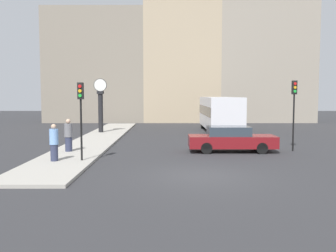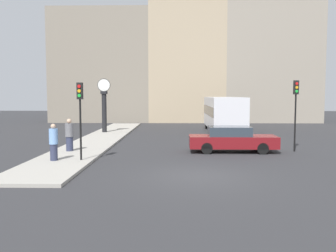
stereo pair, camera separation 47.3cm
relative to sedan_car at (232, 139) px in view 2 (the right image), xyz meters
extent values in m
plane|color=#2D2D30|center=(-2.18, -6.17, -0.71)|extent=(120.00, 120.00, 0.00)
cube|color=#A39E93|center=(-8.35, 5.44, -0.64)|extent=(2.89, 27.22, 0.13)
cube|color=gray|center=(-11.90, 23.68, 5.75)|extent=(11.39, 5.00, 12.92)
cube|color=tan|center=(-1.88, 23.68, 6.70)|extent=(8.64, 5.00, 14.81)
cube|color=gray|center=(7.84, 23.68, 7.08)|extent=(10.80, 5.00, 15.57)
cube|color=maroon|center=(0.05, 0.00, -0.13)|extent=(4.75, 1.70, 0.64)
cube|color=#2D3842|center=(-0.14, 0.00, 0.45)|extent=(2.28, 1.53, 0.51)
cylinder|color=black|center=(1.52, 0.74, -0.40)|extent=(0.61, 0.22, 0.61)
cylinder|color=black|center=(1.52, -0.74, -0.40)|extent=(0.61, 0.22, 0.61)
cylinder|color=black|center=(-1.43, 0.74, -0.40)|extent=(0.61, 0.22, 0.61)
cylinder|color=black|center=(-1.43, -0.74, -0.40)|extent=(0.61, 0.22, 0.61)
cube|color=silver|center=(0.92, 11.42, 0.95)|extent=(2.57, 9.82, 2.59)
cube|color=#1E232D|center=(0.92, 11.42, 1.12)|extent=(2.60, 9.63, 0.77)
cylinder|color=black|center=(2.07, 14.46, -0.26)|extent=(0.28, 0.90, 0.90)
cylinder|color=black|center=(-0.22, 14.46, -0.26)|extent=(0.28, 0.90, 0.90)
cylinder|color=black|center=(2.07, 8.38, -0.26)|extent=(0.28, 0.90, 0.90)
cylinder|color=black|center=(-0.22, 8.38, -0.26)|extent=(0.28, 0.90, 0.90)
cylinder|color=black|center=(-7.44, -3.43, 0.82)|extent=(0.09, 0.09, 2.80)
cube|color=black|center=(-7.44, -3.43, 2.60)|extent=(0.26, 0.20, 0.76)
cylinder|color=red|center=(-7.44, -3.55, 2.81)|extent=(0.15, 0.04, 0.15)
cylinder|color=orange|center=(-7.44, -3.55, 2.60)|extent=(0.15, 0.04, 0.15)
cylinder|color=green|center=(-7.44, -3.55, 2.39)|extent=(0.15, 0.04, 0.15)
cylinder|color=black|center=(3.52, 0.31, 0.87)|extent=(0.09, 0.09, 3.16)
cube|color=black|center=(3.52, 0.31, 2.83)|extent=(0.26, 0.20, 0.76)
cylinder|color=red|center=(3.52, 0.19, 3.04)|extent=(0.15, 0.04, 0.15)
cylinder|color=orange|center=(3.52, 0.19, 2.83)|extent=(0.15, 0.04, 0.15)
cylinder|color=green|center=(3.52, 0.19, 2.63)|extent=(0.15, 0.04, 0.15)
cylinder|color=black|center=(-8.91, 9.65, 0.96)|extent=(0.38, 0.38, 3.08)
cube|color=black|center=(-8.91, 9.65, 2.62)|extent=(0.49, 0.49, 0.23)
cylinder|color=black|center=(-8.91, 9.65, 3.22)|extent=(1.04, 0.04, 1.04)
cylinder|color=white|center=(-8.91, 9.65, 3.22)|extent=(0.97, 0.06, 0.97)
cylinder|color=#2D334C|center=(-8.77, -0.68, -0.19)|extent=(0.37, 0.37, 0.77)
cylinder|color=slate|center=(-8.77, -0.68, 0.55)|extent=(0.44, 0.44, 0.72)
sphere|color=tan|center=(-8.77, -0.68, 1.03)|extent=(0.24, 0.24, 0.24)
cylinder|color=#2D334C|center=(-8.65, -3.61, -0.20)|extent=(0.34, 0.34, 0.75)
cylinder|color=#729ED8|center=(-8.65, -3.61, 0.53)|extent=(0.40, 0.40, 0.70)
sphere|color=tan|center=(-8.65, -3.61, 1.00)|extent=(0.23, 0.23, 0.23)
camera|label=1|loc=(-3.48, -20.44, 2.41)|focal=40.00mm
camera|label=2|loc=(-3.00, -20.44, 2.41)|focal=40.00mm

